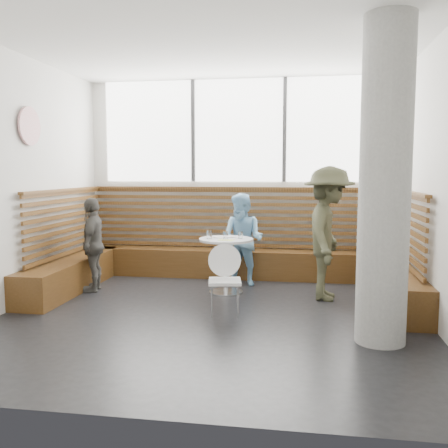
% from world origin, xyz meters
% --- Properties ---
extents(room, '(5.00, 5.00, 3.20)m').
position_xyz_m(room, '(0.00, 0.00, 1.60)').
color(room, silver).
rests_on(room, ground).
extents(booth, '(5.00, 2.50, 1.44)m').
position_xyz_m(booth, '(0.00, 1.77, 0.41)').
color(booth, '#432910').
rests_on(booth, ground).
extents(concrete_column, '(0.50, 0.50, 3.20)m').
position_xyz_m(concrete_column, '(1.85, -0.60, 1.60)').
color(concrete_column, gray).
rests_on(concrete_column, ground).
extents(wall_art, '(0.03, 0.50, 0.50)m').
position_xyz_m(wall_art, '(-2.46, 0.40, 2.30)').
color(wall_art, white).
rests_on(wall_art, room).
extents(cafe_table, '(0.76, 0.76, 0.78)m').
position_xyz_m(cafe_table, '(0.00, 1.16, 0.56)').
color(cafe_table, silver).
rests_on(cafe_table, ground).
extents(cafe_chair, '(0.40, 0.39, 0.83)m').
position_xyz_m(cafe_chair, '(0.15, 0.16, 0.49)').
color(cafe_chair, white).
rests_on(cafe_chair, ground).
extents(adult_man, '(0.80, 1.22, 1.79)m').
position_xyz_m(adult_man, '(1.40, 1.06, 0.89)').
color(adult_man, '#3D3E29').
rests_on(adult_man, ground).
extents(child_back, '(0.82, 0.73, 1.38)m').
position_xyz_m(child_back, '(0.17, 1.70, 0.69)').
color(child_back, '#82B9E1').
rests_on(child_back, ground).
extents(child_left, '(0.46, 0.83, 1.34)m').
position_xyz_m(child_left, '(-1.91, 1.01, 0.67)').
color(child_left, '#4B4944').
rests_on(child_left, ground).
extents(plate_near, '(0.20, 0.20, 0.01)m').
position_xyz_m(plate_near, '(-0.10, 1.23, 0.79)').
color(plate_near, white).
rests_on(plate_near, cafe_table).
extents(plate_far, '(0.21, 0.21, 0.01)m').
position_xyz_m(plate_far, '(0.05, 1.31, 0.79)').
color(plate_far, white).
rests_on(plate_far, cafe_table).
extents(glass_left, '(0.08, 0.08, 0.12)m').
position_xyz_m(glass_left, '(-0.22, 1.10, 0.84)').
color(glass_left, white).
rests_on(glass_left, cafe_table).
extents(glass_mid, '(0.07, 0.07, 0.11)m').
position_xyz_m(glass_mid, '(0.01, 1.06, 0.83)').
color(glass_mid, white).
rests_on(glass_mid, cafe_table).
extents(glass_right, '(0.06, 0.06, 0.10)m').
position_xyz_m(glass_right, '(0.20, 1.19, 0.83)').
color(glass_right, white).
rests_on(glass_right, cafe_table).
extents(menu_card, '(0.23, 0.18, 0.00)m').
position_xyz_m(menu_card, '(0.03, 0.99, 0.78)').
color(menu_card, '#A5C64C').
rests_on(menu_card, cafe_table).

